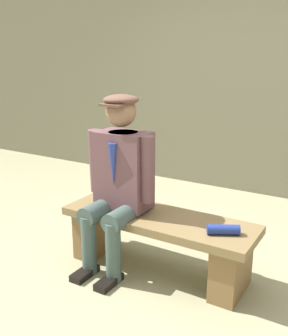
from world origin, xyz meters
name	(u,v)px	position (x,y,z in m)	size (l,w,h in m)	color
ground_plane	(157,269)	(0.00, 0.00, 0.00)	(30.00, 30.00, 0.00)	gray
bench	(158,235)	(0.00, 0.00, 0.28)	(1.46, 0.48, 0.44)	olive
seated_man	(119,176)	(0.30, 0.06, 0.72)	(0.57, 0.61, 1.31)	brown
rolled_magazine	(223,230)	(-0.52, 0.05, 0.47)	(0.07, 0.07, 0.21)	navy
stadium_wall	(254,82)	(0.00, -2.25, 1.30)	(12.00, 0.24, 2.59)	#69664F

